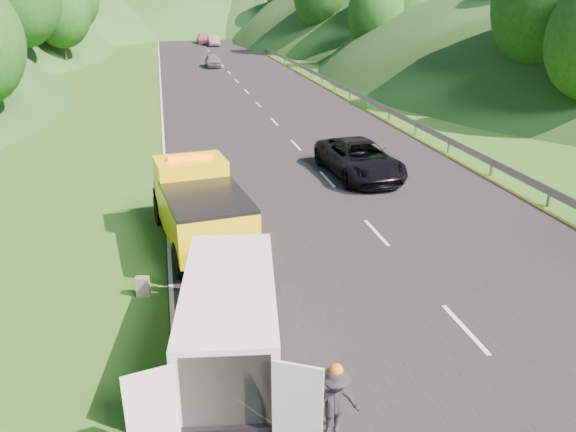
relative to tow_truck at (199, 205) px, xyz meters
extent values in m
plane|color=#38661E|center=(2.86, -4.54, -1.29)|extent=(320.00, 320.00, 0.00)
cube|color=black|center=(5.86, 35.46, -1.28)|extent=(14.00, 200.00, 0.02)
cube|color=gray|center=(13.16, 47.96, -1.29)|extent=(0.06, 140.00, 1.52)
cylinder|color=black|center=(-1.25, 1.88, -0.77)|extent=(0.50, 1.08, 1.05)
cylinder|color=black|center=(0.72, 2.14, -0.77)|extent=(0.50, 1.08, 1.05)
cylinder|color=black|center=(-0.71, -2.26, -0.77)|extent=(0.50, 1.08, 1.05)
cylinder|color=black|center=(1.26, -2.01, -0.77)|extent=(0.50, 1.08, 1.05)
cube|color=yellow|center=(-0.15, 1.13, 0.22)|extent=(2.45, 1.95, 1.99)
cube|color=yellow|center=(0.16, -1.20, -0.04)|extent=(2.74, 3.82, 1.36)
cube|color=black|center=(0.16, -1.20, 0.69)|extent=(2.74, 3.82, 0.10)
cube|color=black|center=(-0.31, 2.37, -0.35)|extent=(2.24, 1.51, 0.73)
cube|color=black|center=(-0.39, 3.00, -0.56)|extent=(2.20, 0.49, 0.52)
cube|color=yellow|center=(-0.36, 2.74, 0.33)|extent=(2.18, 1.09, 1.14)
cube|color=orange|center=(-0.15, 1.13, 1.27)|extent=(1.49, 0.45, 0.17)
cube|color=black|center=(-0.24, 1.86, 0.59)|extent=(1.98, 0.34, 0.94)
cylinder|color=black|center=(-0.40, -5.00, -0.93)|extent=(0.38, 0.77, 0.73)
cylinder|color=black|center=(1.23, -5.25, -0.93)|extent=(0.38, 0.77, 0.73)
cylinder|color=black|center=(-0.86, -8.09, -0.93)|extent=(0.38, 0.77, 0.73)
cylinder|color=black|center=(0.77, -8.33, -0.93)|extent=(0.38, 0.77, 0.73)
cube|color=silver|center=(0.17, -6.76, -0.06)|extent=(2.56, 4.99, 1.70)
cube|color=silver|center=(0.54, -4.26, -0.42)|extent=(1.94, 1.09, 0.92)
cube|color=black|center=(0.52, -4.45, 0.31)|extent=(1.72, 0.56, 0.76)
cube|color=black|center=(-0.17, -9.07, -0.06)|extent=(1.56, 0.32, 1.47)
cube|color=silver|center=(-1.41, -9.30, -0.06)|extent=(0.86, 0.23, 1.56)
cube|color=silver|center=(0.95, -9.65, -0.06)|extent=(0.79, 0.46, 1.56)
cube|color=black|center=(-0.19, -9.16, -0.88)|extent=(1.83, 0.41, 0.23)
imported|color=silver|center=(-0.13, -3.81, -1.29)|extent=(0.71, 0.79, 1.78)
imported|color=#C6CC6D|center=(-0.10, -5.22, -1.29)|extent=(0.60, 0.62, 1.01)
cube|color=#69624F|center=(-1.77, -3.21, -1.01)|extent=(0.39, 0.26, 0.57)
imported|color=black|center=(7.35, 5.66, -1.29)|extent=(2.93, 5.76, 1.56)
imported|color=#545258|center=(4.70, 46.33, -1.29)|extent=(1.62, 4.03, 1.37)
imported|color=#6C4858|center=(7.26, 72.94, -1.29)|extent=(1.59, 4.57, 1.51)
imported|color=#AA5578|center=(6.19, 78.22, -1.29)|extent=(2.11, 5.20, 1.51)
camera|label=1|loc=(-0.81, -16.94, 6.28)|focal=35.00mm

